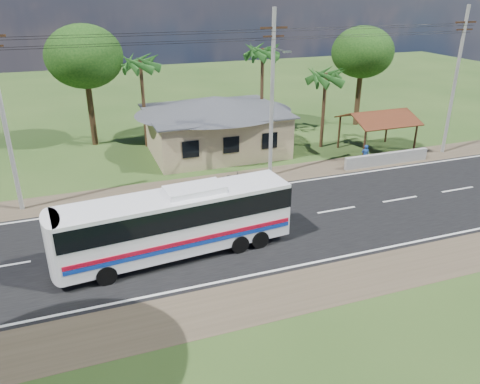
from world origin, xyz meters
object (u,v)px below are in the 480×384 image
at_px(waiting_shed, 378,118).
at_px(motorcycle, 231,178).
at_px(coach_bus, 178,218).
at_px(person, 365,155).

height_order(waiting_shed, motorcycle, waiting_shed).
bearing_deg(waiting_shed, motorcycle, -169.12).
bearing_deg(coach_bus, person, 21.11).
distance_m(waiting_shed, motorcycle, 13.46).
height_order(coach_bus, motorcycle, coach_bus).
relative_size(motorcycle, person, 0.99).
bearing_deg(motorcycle, person, -79.12).
xyz_separation_m(coach_bus, person, (15.78, 7.82, -1.20)).
height_order(coach_bus, person, coach_bus).
bearing_deg(waiting_shed, coach_bus, -150.84).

